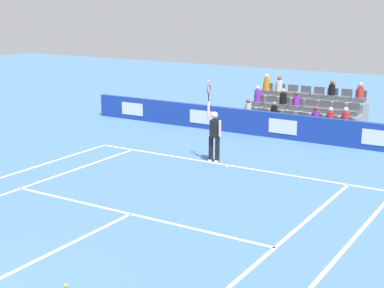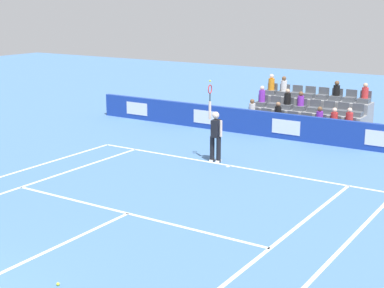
{
  "view_description": "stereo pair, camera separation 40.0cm",
  "coord_description": "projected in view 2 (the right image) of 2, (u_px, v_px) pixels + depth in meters",
  "views": [
    {
      "loc": [
        -8.94,
        5.02,
        5.43
      ],
      "look_at": [
        0.33,
        -10.02,
        1.1
      ],
      "focal_mm": 54.46,
      "sensor_mm": 36.0,
      "label": 1
    },
    {
      "loc": [
        -9.28,
        4.8,
        5.43
      ],
      "look_at": [
        0.33,
        -10.02,
        1.1
      ],
      "focal_mm": 54.46,
      "sensor_mm": 36.0,
      "label": 2
    }
  ],
  "objects": [
    {
      "name": "line_doubles_sideline_right",
      "position": [
        320.0,
        271.0,
        12.06
      ],
      "size": [
        0.1,
        11.89,
        0.01
      ],
      "primitive_type": "cube",
      "color": "white",
      "rests_on": "ground"
    },
    {
      "name": "sponsor_barrier",
      "position": [
        287.0,
        127.0,
        23.5
      ],
      "size": [
        19.04,
        0.22,
        1.04
      ],
      "color": "#193899",
      "rests_on": "ground"
    },
    {
      "name": "tennis_player",
      "position": [
        215.0,
        134.0,
        20.02
      ],
      "size": [
        0.53,
        0.39,
        2.85
      ],
      "color": "black",
      "rests_on": "ground"
    },
    {
      "name": "line_service",
      "position": [
        128.0,
        213.0,
        15.32
      ],
      "size": [
        8.23,
        0.1,
        0.01
      ],
      "primitive_type": "cube",
      "color": "white",
      "rests_on": "ground"
    },
    {
      "name": "line_centre_mark",
      "position": [
        229.0,
        166.0,
        19.72
      ],
      "size": [
        0.1,
        0.2,
        0.01
      ],
      "primitive_type": "cube",
      "color": "white",
      "rests_on": "ground"
    },
    {
      "name": "line_centre_service",
      "position": [
        35.0,
        257.0,
        12.72
      ],
      "size": [
        0.1,
        6.4,
        0.01
      ],
      "primitive_type": "cube",
      "color": "white",
      "rests_on": "ground"
    },
    {
      "name": "line_singles_sideline_right",
      "position": [
        261.0,
        256.0,
        12.78
      ],
      "size": [
        0.1,
        11.89,
        0.01
      ],
      "primitive_type": "cube",
      "color": "white",
      "rests_on": "ground"
    },
    {
      "name": "stadium_stand",
      "position": [
        308.0,
        116.0,
        25.37
      ],
      "size": [
        4.96,
        2.85,
        2.19
      ],
      "color": "gray",
      "rests_on": "ground"
    },
    {
      "name": "loose_tennis_ball",
      "position": [
        58.0,
        284.0,
        11.43
      ],
      "size": [
        0.07,
        0.07,
        0.07
      ],
      "primitive_type": "sphere",
      "color": "#D1E533",
      "rests_on": "ground"
    },
    {
      "name": "line_baseline",
      "position": [
        230.0,
        166.0,
        19.8
      ],
      "size": [
        10.97,
        0.1,
        0.01
      ],
      "primitive_type": "cube",
      "color": "white",
      "rests_on": "ground"
    },
    {
      "name": "line_singles_sideline_left",
      "position": [
        9.0,
        191.0,
        17.13
      ],
      "size": [
        0.1,
        11.89,
        0.01
      ],
      "primitive_type": "cube",
      "color": "white",
      "rests_on": "ground"
    }
  ]
}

